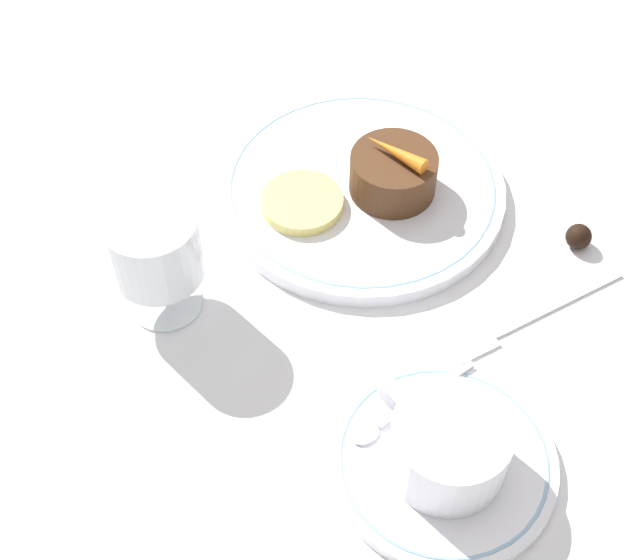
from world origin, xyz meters
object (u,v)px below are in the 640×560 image
at_px(coffee_cup, 449,445).
at_px(fork, 512,325).
at_px(dinner_plate, 362,189).
at_px(dessert_cake, 391,172).
at_px(wine_glass, 155,252).

bearing_deg(coffee_cup, fork, -70.77).
xyz_separation_m(dinner_plate, dessert_cake, (-0.02, -0.01, 0.02)).
bearing_deg(wine_glass, coffee_cup, -168.01).
distance_m(dinner_plate, wine_glass, 0.21).
distance_m(wine_glass, dessert_cake, 0.22).
xyz_separation_m(coffee_cup, fork, (0.05, -0.13, -0.03)).
bearing_deg(dinner_plate, fork, 175.34).
bearing_deg(dessert_cake, coffee_cup, 142.47).
bearing_deg(dinner_plate, dessert_cake, -141.72).
bearing_deg(wine_glass, dinner_plate, -95.95).
xyz_separation_m(coffee_cup, dessert_cake, (0.21, -0.16, -0.00)).
bearing_deg(dinner_plate, wine_glass, 84.05).
bearing_deg(dinner_plate, coffee_cup, 147.36).
distance_m(dinner_plate, fork, 0.19).
relative_size(fork, dessert_cake, 2.36).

